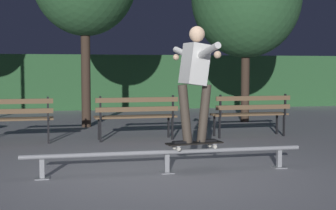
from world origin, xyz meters
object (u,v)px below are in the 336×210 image
park_bench_left_center (136,113)px  park_bench_right_center (251,111)px  skateboard (194,143)px  skateboarder (195,74)px  grind_rail (167,155)px  park_bench_leftmost (9,115)px

park_bench_left_center → park_bench_right_center: (2.37, 0.00, 0.00)m
skateboard → skateboarder: bearing=9.0°
skateboarder → park_bench_left_center: skateboarder is taller
grind_rail → park_bench_right_center: park_bench_right_center is taller
park_bench_right_center → skateboarder: bearing=-123.8°
grind_rail → skateboarder: skateboarder is taller
grind_rail → park_bench_left_center: 3.05m
grind_rail → park_bench_leftmost: 3.83m
park_bench_leftmost → park_bench_left_center: bearing=0.0°
skateboarder → park_bench_leftmost: 4.14m
skateboard → skateboarder: skateboarder is taller
park_bench_right_center → park_bench_left_center: bearing=180.0°
park_bench_leftmost → park_bench_right_center: size_ratio=1.00×
skateboarder → park_bench_leftmost: size_ratio=0.97×
park_bench_left_center → park_bench_leftmost: bearing=180.0°
grind_rail → park_bench_leftmost: park_bench_leftmost is taller
skateboarder → park_bench_right_center: skateboarder is taller
park_bench_leftmost → park_bench_left_center: 2.37m
grind_rail → skateboard: (0.38, 0.00, 0.15)m
grind_rail → park_bench_right_center: bearing=51.5°
grind_rail → skateboarder: size_ratio=2.44×
park_bench_leftmost → park_bench_left_center: (2.37, 0.00, 0.00)m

